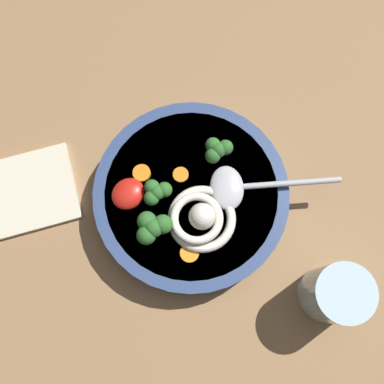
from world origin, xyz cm
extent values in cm
cube|color=#936D47|center=(0.00, 0.00, 1.25)|extent=(107.64, 107.64, 2.50)
cylinder|color=#334775|center=(-0.16, -1.70, 4.75)|extent=(26.05, 26.05, 4.50)
cylinder|color=gold|center=(-0.16, -1.70, 4.93)|extent=(22.93, 22.93, 4.14)
torus|color=silver|center=(1.51, 1.84, 7.61)|extent=(8.81, 8.81, 1.22)
torus|color=silver|center=(2.08, 1.46, 8.58)|extent=(9.44, 9.44, 1.09)
sphere|color=silver|center=(1.51, 1.84, 9.19)|extent=(3.42, 3.42, 3.42)
ellipsoid|color=#B7B7BC|center=(-3.66, 1.22, 7.80)|extent=(7.22, 7.43, 1.60)
cylinder|color=#B7B7BC|center=(-9.42, 6.02, 7.80)|extent=(12.03, 10.22, 0.80)
ellipsoid|color=red|center=(6.12, -7.10, 8.01)|extent=(4.47, 4.02, 2.01)
cylinder|color=#7A9E60|center=(3.41, -4.36, 7.55)|extent=(1.02, 1.02, 1.09)
sphere|color=#2D6628|center=(3.41, -4.36, 9.10)|extent=(2.00, 2.00, 2.00)
sphere|color=#2D6628|center=(4.41, -4.36, 8.92)|extent=(2.00, 2.00, 2.00)
sphere|color=#2D6628|center=(2.50, -4.00, 9.01)|extent=(2.00, 2.00, 2.00)
sphere|color=#2D6628|center=(3.41, -5.36, 8.95)|extent=(2.00, 2.00, 2.00)
cylinder|color=#7A9E60|center=(6.87, -1.26, 7.68)|extent=(1.26, 1.26, 1.35)
sphere|color=#2D6628|center=(6.87, -1.26, 9.59)|extent=(2.47, 2.47, 2.47)
sphere|color=#2D6628|center=(8.11, -1.26, 9.36)|extent=(2.47, 2.47, 2.47)
sphere|color=#2D6628|center=(5.75, -0.81, 9.48)|extent=(2.47, 2.47, 2.47)
sphere|color=#2D6628|center=(6.87, -2.49, 9.41)|extent=(2.47, 2.47, 2.47)
cylinder|color=#7A9E60|center=(-6.19, -2.96, 7.56)|extent=(1.04, 1.04, 1.11)
sphere|color=#2D6628|center=(-6.19, -2.96, 9.13)|extent=(2.04, 2.04, 2.04)
sphere|color=#2D6628|center=(-5.17, -2.96, 8.95)|extent=(2.04, 2.04, 2.04)
sphere|color=#2D6628|center=(-7.11, -2.59, 9.04)|extent=(2.04, 2.04, 2.04)
sphere|color=#2D6628|center=(-6.19, -3.97, 8.98)|extent=(2.04, 2.04, 2.04)
cylinder|color=orange|center=(5.67, 3.86, 7.25)|extent=(2.42, 2.42, 0.48)
cylinder|color=orange|center=(-0.70, -4.41, 7.21)|extent=(2.09, 2.09, 0.40)
cylinder|color=orange|center=(2.91, -8.09, 7.39)|extent=(2.36, 2.36, 0.76)
cylinder|color=silver|center=(-3.75, 20.05, 7.10)|extent=(7.27, 7.27, 9.18)
cube|color=beige|center=(17.76, -19.74, 2.90)|extent=(21.17, 18.52, 0.80)
camera|label=1|loc=(9.81, 8.57, 63.16)|focal=41.18mm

